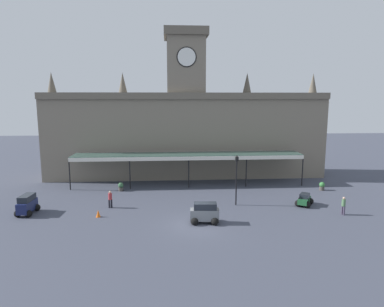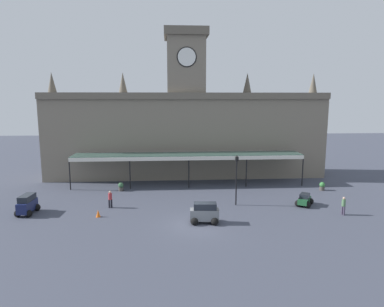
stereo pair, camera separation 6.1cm
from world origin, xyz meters
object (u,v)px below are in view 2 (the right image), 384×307
(pedestrian_crossing_forecourt, at_px, (343,205))
(planter_forecourt_centre, at_px, (322,186))
(traffic_cone, at_px, (98,213))
(car_green_sedan, at_px, (304,200))
(car_grey_van, at_px, (205,214))
(planter_by_canopy, at_px, (121,187))
(pedestrian_beside_cars, at_px, (110,199))
(victorian_lamppost, at_px, (236,174))
(car_navy_van, at_px, (27,205))

(pedestrian_crossing_forecourt, height_order, planter_forecourt_centre, pedestrian_crossing_forecourt)
(traffic_cone, bearing_deg, car_green_sedan, 5.70)
(traffic_cone, xyz_separation_m, planter_forecourt_centre, (23.75, 7.19, 0.17))
(car_grey_van, xyz_separation_m, traffic_cone, (-9.28, 2.11, -0.48))
(car_grey_van, relative_size, planter_by_canopy, 2.57)
(car_grey_van, height_order, planter_forecourt_centre, car_grey_van)
(pedestrian_beside_cars, relative_size, victorian_lamppost, 0.33)
(victorian_lamppost, bearing_deg, planter_by_canopy, 153.55)
(car_grey_van, bearing_deg, pedestrian_crossing_forecourt, 5.30)
(planter_forecourt_centre, bearing_deg, pedestrian_beside_cars, -168.56)
(victorian_lamppost, bearing_deg, traffic_cone, -168.88)
(car_grey_van, bearing_deg, car_navy_van, 167.91)
(pedestrian_crossing_forecourt, bearing_deg, car_grey_van, -174.70)
(pedestrian_crossing_forecourt, relative_size, planter_forecourt_centre, 1.74)
(pedestrian_crossing_forecourt, bearing_deg, planter_by_canopy, 155.94)
(car_green_sedan, distance_m, car_navy_van, 26.17)
(car_green_sedan, relative_size, planter_forecourt_centre, 2.34)
(car_navy_van, bearing_deg, traffic_cone, -11.08)
(pedestrian_crossing_forecourt, bearing_deg, victorian_lamppost, 159.22)
(car_navy_van, distance_m, victorian_lamppost, 19.64)
(car_navy_van, relative_size, planter_forecourt_centre, 2.55)
(car_grey_van, relative_size, planter_forecourt_centre, 2.57)
(victorian_lamppost, distance_m, planter_forecourt_centre, 12.12)
(victorian_lamppost, bearing_deg, car_navy_van, -176.36)
(car_green_sedan, relative_size, car_grey_van, 0.91)
(car_grey_van, bearing_deg, car_green_sedan, 21.56)
(car_grey_van, bearing_deg, traffic_cone, 167.19)
(pedestrian_crossing_forecourt, xyz_separation_m, victorian_lamppost, (-9.12, 3.46, 2.18))
(pedestrian_crossing_forecourt, xyz_separation_m, traffic_cone, (-21.99, 0.93, -0.59))
(car_grey_van, height_order, planter_by_canopy, car_grey_van)
(pedestrian_beside_cars, distance_m, planter_by_canopy, 6.01)
(car_navy_van, bearing_deg, planter_by_canopy, 44.20)
(traffic_cone, bearing_deg, pedestrian_beside_cars, 75.42)
(victorian_lamppost, bearing_deg, pedestrian_beside_cars, -179.97)
(car_navy_van, xyz_separation_m, victorian_lamppost, (19.46, 1.24, 2.29))
(victorian_lamppost, height_order, traffic_cone, victorian_lamppost)
(car_navy_van, height_order, pedestrian_beside_cars, car_navy_van)
(pedestrian_beside_cars, xyz_separation_m, victorian_lamppost, (12.21, 0.01, 2.18))
(car_green_sedan, xyz_separation_m, planter_forecourt_centre, (4.19, 5.24, -0.01))
(car_grey_van, distance_m, pedestrian_crossing_forecourt, 12.76)
(car_navy_van, distance_m, car_grey_van, 16.24)
(car_green_sedan, xyz_separation_m, pedestrian_crossing_forecourt, (2.43, -2.88, 0.41))
(pedestrian_beside_cars, height_order, victorian_lamppost, victorian_lamppost)
(victorian_lamppost, xyz_separation_m, planter_forecourt_centre, (10.88, 4.66, -2.60))
(car_green_sedan, xyz_separation_m, car_grey_van, (-10.28, -4.06, 0.30))
(pedestrian_crossing_forecourt, height_order, planter_by_canopy, pedestrian_crossing_forecourt)
(car_green_sedan, distance_m, planter_forecourt_centre, 6.71)
(victorian_lamppost, relative_size, traffic_cone, 7.69)
(pedestrian_crossing_forecourt, xyz_separation_m, pedestrian_beside_cars, (-21.33, 3.45, 0.00))
(car_navy_van, distance_m, planter_by_canopy, 10.37)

